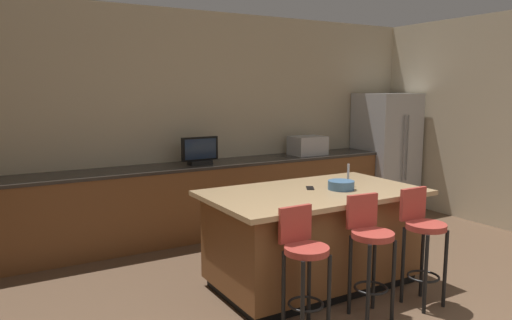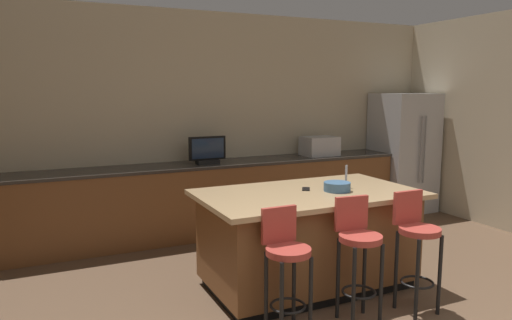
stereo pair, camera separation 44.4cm
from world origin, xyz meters
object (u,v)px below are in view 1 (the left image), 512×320
(bar_stool_right, at_px, (422,236))
(fruit_bowl, at_px, (341,185))
(kitchen_island, at_px, (313,237))
(bar_stool_center, at_px, (370,245))
(refrigerator, at_px, (386,151))
(bar_stool_left, at_px, (304,260))
(tv_monitor, at_px, (200,152))
(cell_phone, at_px, (310,188))
(microwave, at_px, (308,145))

(bar_stool_right, distance_m, fruit_bowl, 0.85)
(kitchen_island, height_order, bar_stool_center, bar_stool_center)
(refrigerator, relative_size, bar_stool_left, 1.84)
(bar_stool_right, bearing_deg, tv_monitor, 107.51)
(fruit_bowl, bearing_deg, bar_stool_right, -66.80)
(fruit_bowl, bearing_deg, cell_phone, 140.27)
(microwave, relative_size, bar_stool_right, 0.48)
(bar_stool_center, bearing_deg, refrigerator, 48.91)
(bar_stool_center, xyz_separation_m, bar_stool_right, (0.56, -0.05, 0.00))
(bar_stool_center, bearing_deg, tv_monitor, 102.64)
(cell_phone, bearing_deg, bar_stool_center, -59.99)
(microwave, height_order, bar_stool_center, microwave)
(bar_stool_center, bearing_deg, bar_stool_left, -178.28)
(tv_monitor, height_order, fruit_bowl, tv_monitor)
(tv_monitor, xyz_separation_m, bar_stool_center, (0.32, -2.67, -0.48))
(bar_stool_right, relative_size, cell_phone, 6.73)
(bar_stool_left, bearing_deg, cell_phone, 50.23)
(refrigerator, height_order, microwave, refrigerator)
(bar_stool_right, bearing_deg, kitchen_island, 124.46)
(tv_monitor, relative_size, bar_stool_right, 0.47)
(kitchen_island, height_order, bar_stool_left, bar_stool_left)
(cell_phone, bearing_deg, bar_stool_left, -97.21)
(microwave, bearing_deg, bar_stool_right, -106.38)
(bar_stool_right, bearing_deg, bar_stool_left, 175.02)
(tv_monitor, bearing_deg, bar_stool_right, -72.21)
(microwave, xyz_separation_m, tv_monitor, (-1.69, -0.05, 0.02))
(tv_monitor, bearing_deg, refrigerator, -0.44)
(microwave, relative_size, bar_stool_left, 0.49)
(cell_phone, bearing_deg, refrigerator, 64.33)
(bar_stool_left, bearing_deg, bar_stool_center, -4.97)
(cell_phone, bearing_deg, tv_monitor, 132.40)
(kitchen_island, bearing_deg, refrigerator, 33.67)
(kitchen_island, relative_size, fruit_bowl, 8.16)
(refrigerator, bearing_deg, tv_monitor, 179.56)
(bar_stool_right, xyz_separation_m, fruit_bowl, (-0.31, 0.72, 0.35))
(refrigerator, bearing_deg, microwave, 177.03)
(bar_stool_left, xyz_separation_m, fruit_bowl, (0.88, 0.62, 0.38))
(fruit_bowl, relative_size, cell_phone, 1.65)
(kitchen_island, distance_m, bar_stool_center, 0.77)
(microwave, height_order, cell_phone, microwave)
(kitchen_island, height_order, cell_phone, cell_phone)
(refrigerator, bearing_deg, bar_stool_center, -136.97)
(bar_stool_center, distance_m, bar_stool_right, 0.56)
(bar_stool_left, height_order, fruit_bowl, fruit_bowl)
(bar_stool_center, bearing_deg, bar_stool_right, 0.56)
(refrigerator, xyz_separation_m, bar_stool_left, (-3.46, -2.60, -0.31))
(tv_monitor, relative_size, cell_phone, 3.15)
(refrigerator, bearing_deg, cell_phone, -147.41)
(tv_monitor, distance_m, bar_stool_right, 2.90)
(tv_monitor, height_order, bar_stool_right, tv_monitor)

